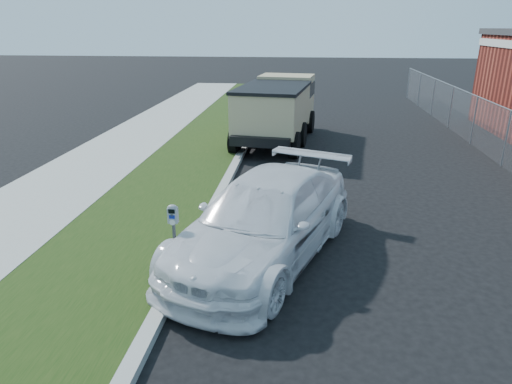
# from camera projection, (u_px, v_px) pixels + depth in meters

# --- Properties ---
(ground) EXTENTS (120.00, 120.00, 0.00)m
(ground) POSITION_uv_depth(u_px,v_px,m) (322.00, 260.00, 8.88)
(ground) COLOR black
(ground) RESTS_ON ground
(streetside) EXTENTS (6.12, 50.00, 0.15)m
(streetside) POSITION_uv_depth(u_px,v_px,m) (93.00, 207.00, 11.27)
(streetside) COLOR #97978F
(streetside) RESTS_ON ground
(chainlink_fence) EXTENTS (0.06, 30.06, 30.00)m
(chainlink_fence) POSITION_uv_depth(u_px,v_px,m) (508.00, 128.00, 14.39)
(chainlink_fence) COLOR slate
(chainlink_fence) RESTS_ON ground
(parking_meter) EXTENTS (0.18, 0.13, 1.29)m
(parking_meter) POSITION_uv_depth(u_px,v_px,m) (173.00, 224.00, 7.93)
(parking_meter) COLOR #3F4247
(parking_meter) RESTS_ON ground
(white_wagon) EXTENTS (3.98, 5.88, 1.58)m
(white_wagon) POSITION_uv_depth(u_px,v_px,m) (266.00, 218.00, 8.86)
(white_wagon) COLOR white
(white_wagon) RESTS_ON ground
(dump_truck) EXTENTS (3.07, 6.24, 2.35)m
(dump_truck) POSITION_uv_depth(u_px,v_px,m) (278.00, 107.00, 17.69)
(dump_truck) COLOR black
(dump_truck) RESTS_ON ground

